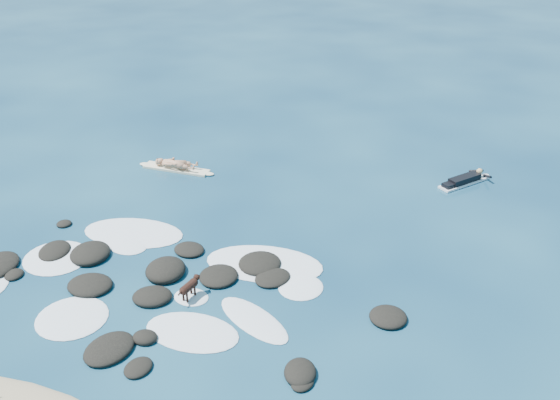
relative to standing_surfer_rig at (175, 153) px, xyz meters
The scene contains 6 objects.
ground 7.96m from the standing_surfer_rig, 50.72° to the right, with size 160.00×160.00×0.00m, color #0A2642.
reef_rocks 8.72m from the standing_surfer_rig, 60.18° to the right, with size 14.41×7.08×0.52m.
breaking_foam 7.96m from the standing_surfer_rig, 63.93° to the right, with size 11.71×7.76×0.12m.
standing_surfer_rig is the anchor object (origin of this frame).
paddling_surfer_rig 12.21m from the standing_surfer_rig, 19.13° to the left, with size 1.91×2.50×0.47m.
dog 9.32m from the standing_surfer_rig, 53.67° to the right, with size 0.33×1.09×0.69m.
Camera 1 is at (9.48, -14.02, 11.45)m, focal length 40.00 mm.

